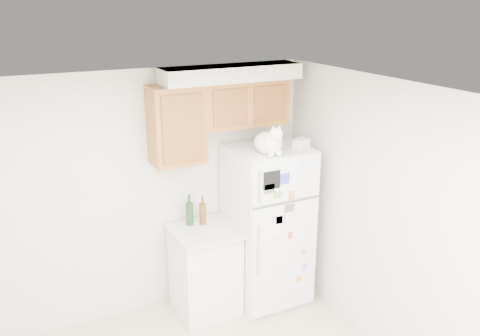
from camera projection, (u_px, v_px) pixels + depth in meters
room_shell at (206, 225)px, 3.38m from camera, size 3.84×4.04×2.52m
refrigerator at (267, 225)px, 5.33m from camera, size 0.76×0.78×1.70m
base_counter at (205, 269)px, 5.22m from camera, size 0.64×0.64×0.92m
cat at (270, 142)px, 4.80m from camera, size 0.30×0.44×0.31m
storage_box_back at (271, 139)px, 5.17m from camera, size 0.21×0.18×0.10m
storage_box_front at (301, 143)px, 5.03m from camera, size 0.18×0.16×0.09m
bottle_green at (189, 210)px, 5.11m from camera, size 0.08×0.08×0.33m
bottle_amber at (203, 210)px, 5.14m from camera, size 0.07×0.07×0.31m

